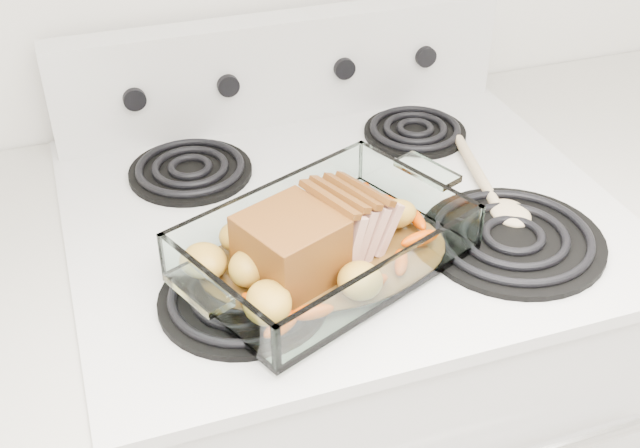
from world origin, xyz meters
name	(u,v)px	position (x,y,z in m)	size (l,w,h in m)	color
electric_range	(337,415)	(0.00, 1.66, 0.48)	(0.78, 0.70, 1.12)	silver
baking_dish	(325,251)	(-0.07, 1.53, 0.96)	(0.35, 0.23, 0.07)	silver
pork_roast	(303,235)	(-0.10, 1.53, 0.99)	(0.20, 0.11, 0.09)	#5D3312
roast_vegetables	(314,232)	(-0.07, 1.56, 0.97)	(0.33, 0.18, 0.04)	#D44000
wooden_spoon	(495,194)	(0.22, 1.60, 0.95)	(0.06, 0.25, 0.02)	tan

